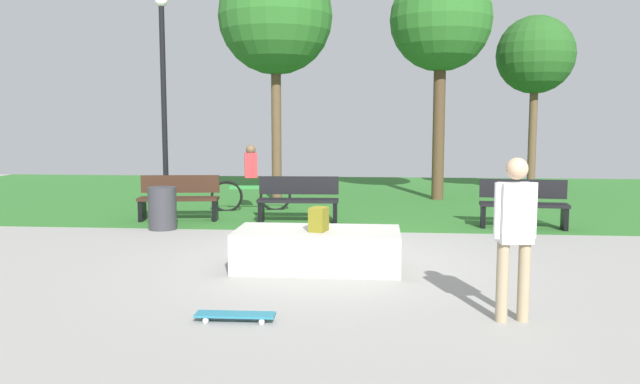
{
  "coord_description": "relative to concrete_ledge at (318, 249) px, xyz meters",
  "views": [
    {
      "loc": [
        0.75,
        -8.92,
        1.97
      ],
      "look_at": [
        -0.04,
        -0.26,
        1.01
      ],
      "focal_mm": 35.05,
      "sensor_mm": 36.0,
      "label": 1
    }
  ],
  "objects": [
    {
      "name": "ground_plane",
      "position": [
        0.04,
        0.62,
        -0.27
      ],
      "size": [
        28.0,
        28.0,
        0.0
      ],
      "primitive_type": "plane",
      "color": "gray"
    },
    {
      "name": "grass_lawn",
      "position": [
        0.04,
        8.79,
        -0.27
      ],
      "size": [
        26.6,
        11.68,
        0.01
      ],
      "primitive_type": "cube",
      "color": "#2D6B28",
      "rests_on": "ground_plane"
    },
    {
      "name": "concrete_ledge",
      "position": [
        0.0,
        0.0,
        0.0
      ],
      "size": [
        2.22,
        1.09,
        0.54
      ],
      "primitive_type": "cube",
      "color": "#A8A59E",
      "rests_on": "ground_plane"
    },
    {
      "name": "backpack_on_ledge",
      "position": [
        0.03,
        -0.11,
        0.43
      ],
      "size": [
        0.26,
        0.32,
        0.32
      ],
      "primitive_type": "cube",
      "rotation": [
        0.0,
        0.0,
        4.47
      ],
      "color": "olive",
      "rests_on": "concrete_ledge"
    },
    {
      "name": "skater_performing_trick",
      "position": [
        2.15,
        -2.08,
        0.68
      ],
      "size": [
        0.43,
        0.25,
        1.64
      ],
      "color": "tan",
      "rests_on": "ground_plane"
    },
    {
      "name": "skateboard_by_ledge",
      "position": [
        -0.61,
        -2.34,
        -0.2
      ],
      "size": [
        0.8,
        0.22,
        0.08
      ],
      "color": "teal",
      "rests_on": "ground_plane"
    },
    {
      "name": "park_bench_by_oak",
      "position": [
        -3.22,
        4.01,
        0.21
      ],
      "size": [
        1.65,
        0.66,
        0.91
      ],
      "color": "#331E14",
      "rests_on": "ground_plane"
    },
    {
      "name": "park_bench_far_right",
      "position": [
        -0.76,
        3.94,
        0.21
      ],
      "size": [
        1.62,
        0.54,
        0.91
      ],
      "color": "black",
      "rests_on": "ground_plane"
    },
    {
      "name": "park_bench_near_path",
      "position": [
        3.55,
        3.68,
        0.21
      ],
      "size": [
        1.64,
        0.64,
        0.91
      ],
      "color": "black",
      "rests_on": "ground_plane"
    },
    {
      "name": "tree_slender_maple",
      "position": [
        2.37,
        8.03,
        4.24
      ],
      "size": [
        2.57,
        2.57,
        5.85
      ],
      "color": "#4C3823",
      "rests_on": "grass_lawn"
    },
    {
      "name": "tree_tall_oak",
      "position": [
        -1.78,
        7.58,
        4.33
      ],
      "size": [
        2.87,
        2.87,
        6.07
      ],
      "color": "brown",
      "rests_on": "grass_lawn"
    },
    {
      "name": "tree_leaning_ash",
      "position": [
        5.01,
        9.22,
        3.5
      ],
      "size": [
        2.08,
        2.08,
        4.84
      ],
      "color": "brown",
      "rests_on": "grass_lawn"
    },
    {
      "name": "lamp_post",
      "position": [
        -3.92,
        5.27,
        2.58
      ],
      "size": [
        0.28,
        0.28,
        4.76
      ],
      "color": "black",
      "rests_on": "ground_plane"
    },
    {
      "name": "trash_bin",
      "position": [
        -3.18,
        2.9,
        0.13
      ],
      "size": [
        0.52,
        0.52,
        0.79
      ],
      "primitive_type": "cylinder",
      "color": "#333338",
      "rests_on": "ground_plane"
    },
    {
      "name": "cyclist_on_bicycle",
      "position": [
        -2.04,
        5.55,
        0.36
      ],
      "size": [
        1.78,
        0.5,
        1.52
      ],
      "color": "black",
      "rests_on": "ground_plane"
    }
  ]
}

